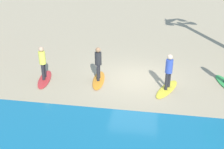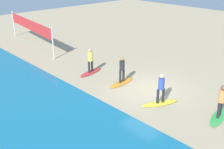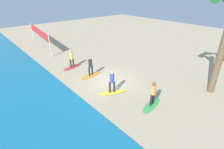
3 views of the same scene
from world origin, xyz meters
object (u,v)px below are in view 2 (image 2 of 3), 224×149
at_px(surfer_orange, 122,68).
at_px(surfboard_red, 91,72).
at_px(surfboard_yellow, 160,103).
at_px(volleyball_net, 30,26).
at_px(surfboard_green, 218,117).
at_px(surfer_yellow, 161,86).
at_px(surfer_green, 221,99).
at_px(surfboard_orange, 122,83).
at_px(surfer_red, 90,58).

relative_size(surfer_orange, surfboard_red, 0.78).
xyz_separation_m(surfboard_yellow, volleyball_net, (14.62, -0.32, 1.74)).
xyz_separation_m(surfboard_green, surfer_yellow, (2.82, 0.94, 0.99)).
xyz_separation_m(surfer_green, surfboard_yellow, (2.82, 0.94, -0.99)).
distance_m(surfer_green, volleyball_net, 17.46).
height_order(surfboard_orange, surfer_orange, surfer_orange).
bearing_deg(surfer_red, surfer_orange, -173.00).
relative_size(surfer_green, surfboard_orange, 0.78).
height_order(surfboard_green, surfer_yellow, surfer_yellow).
xyz_separation_m(surfer_yellow, volleyball_net, (14.62, -0.32, 0.75)).
bearing_deg(surfer_yellow, surfboard_orange, -7.16).
xyz_separation_m(surfer_orange, volleyball_net, (11.33, 0.10, 0.75)).
relative_size(surfer_yellow, surfboard_orange, 0.78).
height_order(surfboard_orange, surfboard_red, same).
bearing_deg(surfer_yellow, surfer_orange, -7.16).
bearing_deg(surfer_orange, surfboard_orange, 90.00).
xyz_separation_m(surfer_yellow, surfer_orange, (3.29, -0.41, 0.00)).
distance_m(surfboard_green, surfboard_orange, 6.13).
bearing_deg(surfer_orange, surfboard_red, 7.00).
bearing_deg(surfer_green, volleyball_net, 2.06).
relative_size(surfer_green, surfer_orange, 1.00).
distance_m(surfboard_orange, surfer_orange, 0.99).
height_order(surfer_red, volleyball_net, volleyball_net).
bearing_deg(surfer_yellow, surfboard_green, -161.47).
height_order(surfer_orange, surfer_red, same).
xyz_separation_m(surfboard_green, surfboard_red, (8.77, 0.86, 0.00)).
relative_size(surfboard_red, volleyball_net, 0.23).
relative_size(surfer_orange, surfer_red, 1.00).
distance_m(surfer_yellow, surfboard_red, 6.04).
bearing_deg(surfer_red, surfer_green, -174.42).
relative_size(surfboard_green, volleyball_net, 0.23).
bearing_deg(surfboard_yellow, surfboard_orange, -73.63).
bearing_deg(surfer_red, surfboard_red, -90.00).
xyz_separation_m(surfboard_green, surfer_orange, (6.11, 0.53, 0.99)).
xyz_separation_m(surfer_green, volleyball_net, (17.43, 0.63, 0.75)).
distance_m(surfboard_yellow, surfer_orange, 3.46).
xyz_separation_m(surfer_red, volleyball_net, (8.66, -0.23, 0.75)).
relative_size(surfboard_yellow, surfer_red, 1.28).
height_order(surfer_orange, volleyball_net, volleyball_net).
xyz_separation_m(surfboard_orange, surfer_orange, (0.00, -0.00, 0.99)).
xyz_separation_m(surfboard_yellow, surfboard_orange, (3.29, -0.41, 0.00)).
height_order(surfboard_green, surfer_orange, surfer_orange).
bearing_deg(surfer_red, surfboard_yellow, 179.18).
bearing_deg(surfboard_red, surfer_orange, 84.76).
height_order(surfboard_green, surfer_red, surfer_red).
xyz_separation_m(surfer_green, surfer_orange, (6.11, 0.53, 0.00)).
height_order(surfboard_yellow, surfer_red, surfer_red).
bearing_deg(surfer_orange, surfer_red, 7.00).
distance_m(surfboard_red, surfer_red, 0.99).
xyz_separation_m(surfboard_green, surfboard_yellow, (2.82, 0.94, 0.00)).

